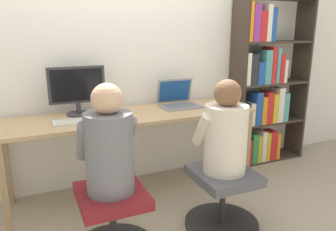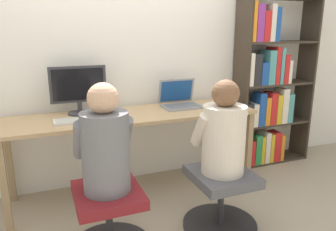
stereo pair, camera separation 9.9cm
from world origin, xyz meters
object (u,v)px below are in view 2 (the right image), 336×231
(person_at_laptop, at_px, (223,133))
(person_at_monitor, at_px, (105,145))
(keyboard, at_px, (80,120))
(bookshelf, at_px, (267,90))
(laptop, at_px, (180,101))
(office_chair_right, at_px, (221,199))
(desktop_monitor, at_px, (79,90))
(office_chair_left, at_px, (109,219))

(person_at_laptop, bearing_deg, person_at_monitor, 177.66)
(keyboard, xyz_separation_m, person_at_monitor, (0.08, -0.64, -0.00))
(bookshelf, bearing_deg, laptop, -176.74)
(person_at_monitor, bearing_deg, office_chair_right, -2.68)
(desktop_monitor, distance_m, office_chair_right, 1.47)
(desktop_monitor, distance_m, keyboard, 0.33)
(person_at_monitor, relative_size, person_at_laptop, 1.03)
(office_chair_right, bearing_deg, person_at_laptop, 90.00)
(desktop_monitor, relative_size, laptop, 1.32)
(person_at_monitor, height_order, bookshelf, bookshelf)
(desktop_monitor, relative_size, office_chair_right, 0.84)
(desktop_monitor, xyz_separation_m, keyboard, (-0.04, -0.25, -0.20))
(office_chair_right, xyz_separation_m, bookshelf, (1.09, 0.92, 0.59))
(desktop_monitor, height_order, office_chair_right, desktop_monitor)
(desktop_monitor, xyz_separation_m, office_chair_right, (0.88, -0.93, -0.73))
(office_chair_left, bearing_deg, laptop, 43.36)
(office_chair_right, relative_size, person_at_laptop, 0.83)
(office_chair_right, distance_m, person_at_monitor, 0.99)
(desktop_monitor, height_order, person_at_laptop, desktop_monitor)
(desktop_monitor, xyz_separation_m, office_chair_left, (0.04, -0.89, -0.73))
(laptop, xyz_separation_m, office_chair_right, (-0.04, -0.86, -0.57))
(office_chair_right, bearing_deg, laptop, 87.31)
(office_chair_left, xyz_separation_m, office_chair_right, (0.84, -0.03, 0.00))
(office_chair_right, xyz_separation_m, person_at_monitor, (-0.84, 0.04, 0.53))
(office_chair_right, distance_m, person_at_laptop, 0.51)
(laptop, xyz_separation_m, person_at_monitor, (-0.88, -0.82, -0.04))
(laptop, bearing_deg, person_at_laptop, -92.70)
(office_chair_left, bearing_deg, desktop_monitor, 92.71)
(person_at_monitor, bearing_deg, person_at_laptop, -2.34)
(person_at_monitor, bearing_deg, laptop, 43.18)
(office_chair_left, bearing_deg, office_chair_right, -2.33)
(desktop_monitor, height_order, person_at_monitor, desktop_monitor)
(keyboard, distance_m, person_at_laptop, 1.13)
(keyboard, bearing_deg, office_chair_left, -83.09)
(person_at_monitor, distance_m, person_at_laptop, 0.84)
(laptop, relative_size, office_chair_left, 0.64)
(office_chair_left, height_order, office_chair_right, same)
(desktop_monitor, relative_size, person_at_monitor, 0.67)
(desktop_monitor, distance_m, person_at_monitor, 0.91)
(bookshelf, bearing_deg, office_chair_left, -155.28)
(office_chair_left, height_order, person_at_monitor, person_at_monitor)
(office_chair_right, relative_size, bookshelf, 0.32)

